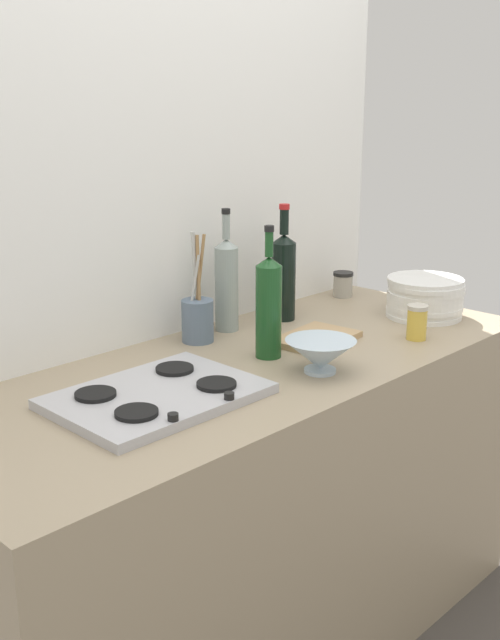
# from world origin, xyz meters

# --- Properties ---
(counter_block) EXTENTS (1.80, 0.70, 0.90)m
(counter_block) POSITION_xyz_m (0.00, 0.00, 0.45)
(counter_block) COLOR tan
(counter_block) RESTS_ON ground
(backsplash_panel) EXTENTS (1.90, 0.06, 2.14)m
(backsplash_panel) POSITION_xyz_m (0.00, 0.38, 1.07)
(backsplash_panel) COLOR white
(backsplash_panel) RESTS_ON ground
(stovetop_hob) EXTENTS (0.48, 0.34, 0.04)m
(stovetop_hob) POSITION_xyz_m (-0.34, -0.03, 0.91)
(stovetop_hob) COLOR #B2B2B7
(stovetop_hob) RESTS_ON counter_block
(plate_stack) EXTENTS (0.25, 0.25, 0.13)m
(plate_stack) POSITION_xyz_m (0.72, -0.09, 0.96)
(plate_stack) COLOR white
(plate_stack) RESTS_ON counter_block
(wine_bottle_leftmost) EXTENTS (0.08, 0.08, 0.37)m
(wine_bottle_leftmost) POSITION_xyz_m (0.38, 0.22, 1.05)
(wine_bottle_leftmost) COLOR black
(wine_bottle_leftmost) RESTS_ON counter_block
(wine_bottle_mid_left) EXTENTS (0.07, 0.07, 0.36)m
(wine_bottle_mid_left) POSITION_xyz_m (0.07, 0.00, 1.05)
(wine_bottle_mid_left) COLOR #19471E
(wine_bottle_mid_left) RESTS_ON counter_block
(wine_bottle_mid_right) EXTENTS (0.07, 0.07, 0.37)m
(wine_bottle_mid_right) POSITION_xyz_m (0.17, 0.26, 1.05)
(wine_bottle_mid_right) COLOR gray
(wine_bottle_mid_right) RESTS_ON counter_block
(mixing_bowl) EXTENTS (0.19, 0.19, 0.09)m
(mixing_bowl) POSITION_xyz_m (0.07, -0.18, 0.95)
(mixing_bowl) COLOR silver
(mixing_bowl) RESTS_ON counter_block
(utensil_crock) EXTENTS (0.09, 0.09, 0.32)m
(utensil_crock) POSITION_xyz_m (0.03, 0.24, 0.97)
(utensil_crock) COLOR slate
(utensil_crock) RESTS_ON counter_block
(condiment_jar_front) EXTENTS (0.07, 0.07, 0.09)m
(condiment_jar_front) POSITION_xyz_m (0.74, 0.26, 0.95)
(condiment_jar_front) COLOR #9E998C
(condiment_jar_front) RESTS_ON counter_block
(condiment_jar_rear) EXTENTS (0.06, 0.06, 0.10)m
(condiment_jar_rear) POSITION_xyz_m (0.49, -0.21, 0.95)
(condiment_jar_rear) COLOR gold
(condiment_jar_rear) RESTS_ON counter_block
(cutting_board) EXTENTS (0.26, 0.20, 0.02)m
(cutting_board) POSITION_xyz_m (0.27, -0.01, 0.91)
(cutting_board) COLOR tan
(cutting_board) RESTS_ON counter_block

